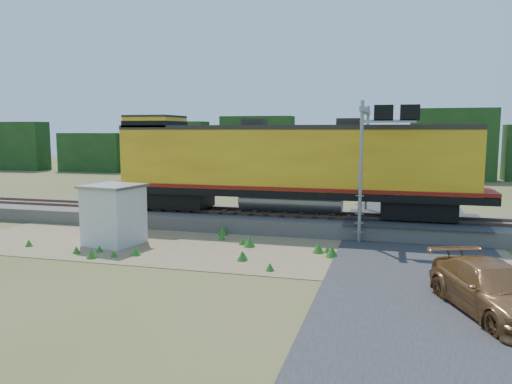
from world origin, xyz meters
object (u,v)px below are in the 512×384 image
(locomotive, at_px, (285,164))
(car, at_px, (493,290))
(signal_gantry, at_px, (371,136))
(shed, at_px, (114,214))

(locomotive, distance_m, car, 14.72)
(locomotive, distance_m, signal_gantry, 4.97)
(locomotive, bearing_deg, signal_gantry, -8.05)
(locomotive, distance_m, shed, 9.69)
(locomotive, relative_size, car, 3.98)
(car, bearing_deg, shed, 141.17)
(signal_gantry, relative_size, car, 1.31)
(locomotive, bearing_deg, shed, -138.98)
(locomotive, xyz_separation_m, signal_gantry, (4.67, -0.66, 1.57))
(shed, relative_size, car, 0.55)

